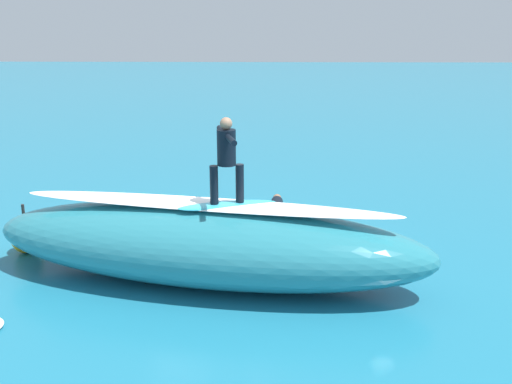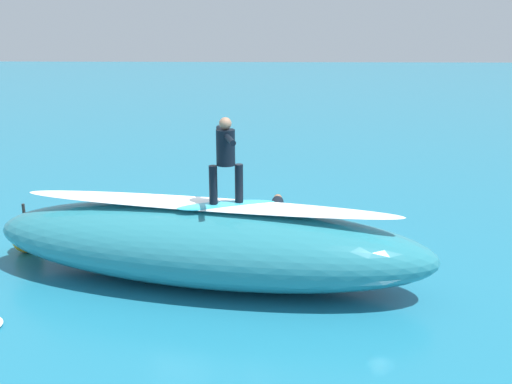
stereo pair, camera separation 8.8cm
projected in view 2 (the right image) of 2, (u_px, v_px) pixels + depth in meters
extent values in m
plane|color=teal|center=(212.00, 245.00, 12.93)|extent=(120.00, 120.00, 0.00)
ellipsoid|color=teal|center=(206.00, 244.00, 11.00)|extent=(8.82, 3.89, 1.50)
ellipsoid|color=white|center=(205.00, 204.00, 10.77)|extent=(7.28, 2.15, 0.08)
ellipsoid|color=#33B2D1|center=(226.00, 205.00, 10.68)|extent=(1.90, 0.93, 0.09)
cylinder|color=black|center=(213.00, 185.00, 10.52)|extent=(0.15, 0.15, 0.71)
cylinder|color=black|center=(239.00, 183.00, 10.62)|extent=(0.15, 0.15, 0.71)
cylinder|color=black|center=(226.00, 147.00, 10.38)|extent=(0.41, 0.41, 0.64)
sphere|color=tan|center=(225.00, 123.00, 10.26)|extent=(0.22, 0.22, 0.22)
cylinder|color=black|center=(230.00, 140.00, 9.89)|extent=(0.24, 0.58, 0.10)
cylinder|color=black|center=(221.00, 130.00, 10.74)|extent=(0.24, 0.58, 0.10)
ellipsoid|color=yellow|center=(277.00, 214.00, 14.94)|extent=(0.58, 2.28, 0.07)
cylinder|color=black|center=(277.00, 207.00, 14.89)|extent=(0.34, 0.89, 0.31)
sphere|color=#936B4C|center=(278.00, 198.00, 15.39)|extent=(0.22, 0.22, 0.22)
cylinder|color=black|center=(280.00, 220.00, 14.13)|extent=(0.16, 0.74, 0.14)
cylinder|color=black|center=(272.00, 220.00, 14.15)|extent=(0.16, 0.74, 0.14)
sphere|color=orange|center=(27.00, 238.00, 12.50)|extent=(0.64, 0.64, 0.64)
cylinder|color=#262626|center=(24.00, 214.00, 12.35)|extent=(0.06, 0.06, 0.45)
ellipsoid|color=white|center=(73.00, 212.00, 14.91)|extent=(0.96, 0.86, 0.16)
ellipsoid|color=white|center=(110.00, 233.00, 13.53)|extent=(0.93, 0.79, 0.13)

